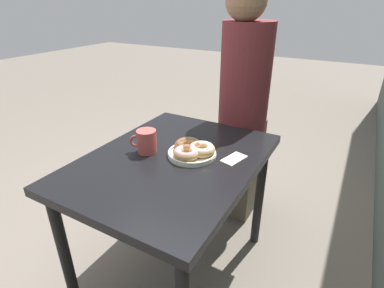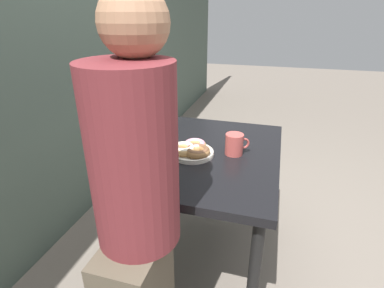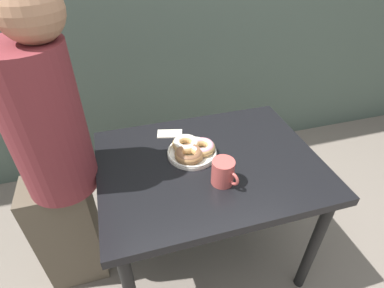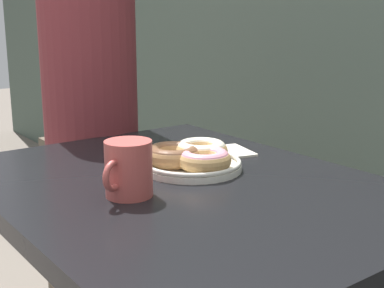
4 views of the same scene
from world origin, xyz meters
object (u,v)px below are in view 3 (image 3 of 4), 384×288
(dining_table, at_px, (209,176))
(donut_plate, at_px, (192,149))
(person_figure, at_px, (55,166))
(napkin, at_px, (170,134))
(coffee_mug, at_px, (223,172))

(dining_table, height_order, donut_plate, donut_plate)
(person_figure, xyz_separation_m, napkin, (0.52, 0.15, -0.04))
(coffee_mug, distance_m, napkin, 0.41)
(dining_table, distance_m, coffee_mug, 0.20)
(dining_table, relative_size, person_figure, 0.67)
(coffee_mug, height_order, napkin, coffee_mug)
(donut_plate, height_order, napkin, donut_plate)
(coffee_mug, bearing_deg, napkin, 108.72)
(person_figure, height_order, napkin, person_figure)
(dining_table, relative_size, coffee_mug, 8.01)
(person_figure, bearing_deg, donut_plate, -3.17)
(person_figure, bearing_deg, dining_table, -8.95)
(donut_plate, bearing_deg, dining_table, -48.15)
(coffee_mug, relative_size, person_figure, 0.08)
(coffee_mug, distance_m, person_figure, 0.69)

